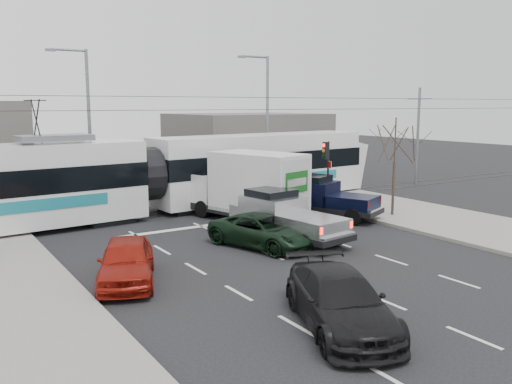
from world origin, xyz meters
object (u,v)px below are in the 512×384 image
silver_pickup (283,216)px  dark_car (340,301)px  tram (145,176)px  green_car (264,231)px  street_lamp_near (265,115)px  red_car (126,261)px  box_truck (249,187)px  navy_pickup (324,197)px  street_lamp_far (86,116)px  traffic_signal (327,159)px  bare_tree (395,144)px

silver_pickup → dark_car: size_ratio=1.20×
tram → silver_pickup: (3.11, -8.02, -1.07)m
dark_car → green_car: bearing=92.5°
street_lamp_near → tram: size_ratio=0.31×
tram → green_car: size_ratio=6.15×
tram → red_car: (-4.57, -9.97, -1.38)m
box_truck → navy_pickup: (3.64, -1.49, -0.64)m
street_lamp_far → box_truck: (5.12, -10.16, -3.40)m
navy_pickup → dark_car: navy_pickup is taller
tram → navy_pickup: (7.56, -5.47, -1.05)m
traffic_signal → street_lamp_far: 14.47m
navy_pickup → dark_car: size_ratio=1.08×
bare_tree → green_car: size_ratio=1.05×
street_lamp_near → dark_car: 24.03m
tram → street_lamp_far: bearing=96.7°
red_car → tram: bearing=87.7°
tram → red_car: 11.05m
tram → red_car: bearing=-118.9°
silver_pickup → red_car: bearing=-173.5°
traffic_signal → dark_car: 17.02m
street_lamp_near → navy_pickup: size_ratio=1.65×
red_car → traffic_signal: bearing=47.6°
box_truck → navy_pickup: 3.98m
box_truck → traffic_signal: bearing=-9.2°
silver_pickup → bare_tree: bearing=-2.4°
tram → green_car: 8.91m
street_lamp_near → red_car: (-14.87, -14.14, -4.37)m
box_truck → green_car: 5.25m
silver_pickup → red_car: silver_pickup is taller
street_lamp_far → silver_pickup: street_lamp_far is taller
navy_pickup → red_car: bearing=176.2°
dark_car → street_lamp_near: bearing=83.3°
street_lamp_far → tram: (1.20, -6.17, -2.99)m
traffic_signal → tram: tram is taller
street_lamp_far → silver_pickup: bearing=-73.1°
box_truck → green_car: size_ratio=1.53×
tram → dark_car: (-1.12, -16.51, -1.39)m
green_car → red_car: red_car is taller
traffic_signal → tram: size_ratio=0.12×
bare_tree → navy_pickup: bearing=148.5°
traffic_signal → green_car: (-7.75, -5.29, -2.08)m
box_truck → bare_tree: bearing=-42.6°
traffic_signal → street_lamp_far: (-10.66, 9.50, 2.37)m
silver_pickup → dark_car: (-4.23, -8.49, -0.32)m
street_lamp_near → green_car: (-8.59, -12.80, -4.45)m
green_car → red_car: bearing=175.0°
silver_pickup → green_car: bearing=-164.6°
tram → green_car: bearing=-83.1°
traffic_signal → street_lamp_near: street_lamp_near is taller
red_car → silver_pickup: bearing=36.5°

